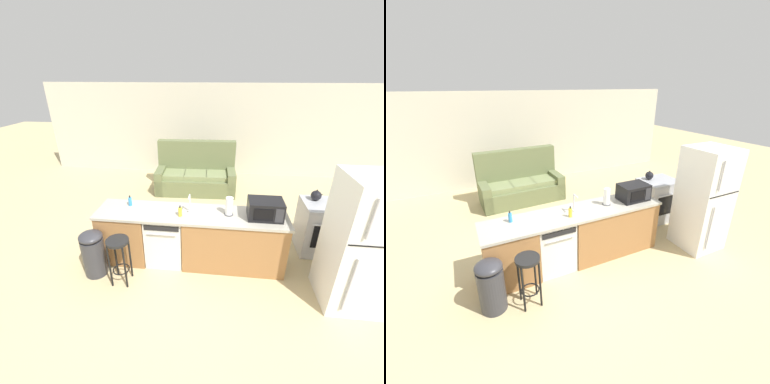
% 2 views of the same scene
% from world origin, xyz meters
% --- Properties ---
extents(ground_plane, '(24.00, 24.00, 0.00)m').
position_xyz_m(ground_plane, '(0.00, 0.00, 0.00)').
color(ground_plane, tan).
extents(wall_back, '(10.00, 0.06, 2.60)m').
position_xyz_m(wall_back, '(0.30, 4.20, 1.30)').
color(wall_back, beige).
rests_on(wall_back, ground_plane).
extents(kitchen_counter, '(2.94, 0.66, 0.90)m').
position_xyz_m(kitchen_counter, '(0.24, 0.00, 0.42)').
color(kitchen_counter, '#9E6B3D').
rests_on(kitchen_counter, ground_plane).
extents(dishwasher, '(0.58, 0.61, 0.84)m').
position_xyz_m(dishwasher, '(-0.25, -0.00, 0.42)').
color(dishwasher, silver).
rests_on(dishwasher, ground_plane).
extents(stove_range, '(0.76, 0.68, 0.90)m').
position_xyz_m(stove_range, '(2.35, 0.55, 0.45)').
color(stove_range, '#B7B7BC').
rests_on(stove_range, ground_plane).
extents(refrigerator, '(0.72, 0.73, 1.82)m').
position_xyz_m(refrigerator, '(2.35, -0.55, 0.91)').
color(refrigerator, white).
rests_on(refrigerator, ground_plane).
extents(microwave, '(0.50, 0.37, 0.28)m').
position_xyz_m(microwave, '(1.25, -0.00, 1.04)').
color(microwave, black).
rests_on(microwave, kitchen_counter).
extents(sink_faucet, '(0.07, 0.18, 0.30)m').
position_xyz_m(sink_faucet, '(0.13, 0.02, 1.03)').
color(sink_faucet, silver).
rests_on(sink_faucet, kitchen_counter).
extents(paper_towel_roll, '(0.14, 0.14, 0.28)m').
position_xyz_m(paper_towel_roll, '(0.73, 0.02, 1.04)').
color(paper_towel_roll, '#4C4C51').
rests_on(paper_towel_roll, kitchen_counter).
extents(soap_bottle, '(0.06, 0.06, 0.18)m').
position_xyz_m(soap_bottle, '(0.01, -0.11, 0.97)').
color(soap_bottle, yellow).
rests_on(soap_bottle, kitchen_counter).
extents(dish_soap_bottle, '(0.06, 0.06, 0.18)m').
position_xyz_m(dish_soap_bottle, '(-0.84, 0.13, 0.97)').
color(dish_soap_bottle, '#338CCC').
rests_on(dish_soap_bottle, kitchen_counter).
extents(kettle, '(0.21, 0.17, 0.19)m').
position_xyz_m(kettle, '(2.18, 0.68, 0.99)').
color(kettle, black).
rests_on(kettle, stove_range).
extents(bar_stool, '(0.32, 0.32, 0.74)m').
position_xyz_m(bar_stool, '(-0.81, -0.59, 0.54)').
color(bar_stool, black).
rests_on(bar_stool, ground_plane).
extents(trash_bin, '(0.35, 0.35, 0.74)m').
position_xyz_m(trash_bin, '(-1.27, -0.47, 0.38)').
color(trash_bin, '#333338').
rests_on(trash_bin, ground_plane).
extents(couch, '(2.04, 0.98, 1.27)m').
position_xyz_m(couch, '(-0.06, 2.85, 0.39)').
color(couch, '#667047').
rests_on(couch, ground_plane).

